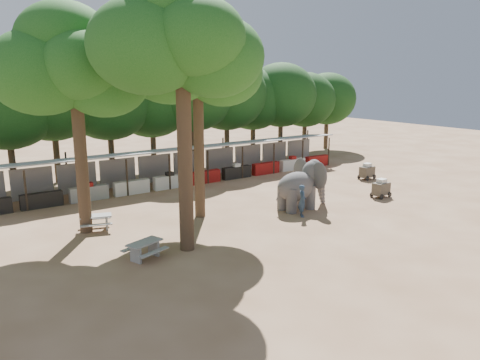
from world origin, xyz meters
TOP-DOWN VIEW (x-y plane):
  - ground at (0.00, 0.00)m, footprint 100.00×100.00m
  - vendor_stalls at (-0.00, 13.84)m, footprint 28.00×2.99m
  - yard_tree_left at (-9.13, 7.19)m, footprint 7.10×6.90m
  - yard_tree_center at (-6.13, 2.19)m, footprint 7.10×6.90m
  - yard_tree_back at (-3.13, 6.19)m, footprint 7.10×6.90m
  - backdrop_trees at (0.00, 19.00)m, footprint 46.46×5.95m
  - elephant at (2.76, 4.02)m, footprint 3.65×2.82m
  - handler at (1.64, 2.76)m, footprint 0.71×0.78m
  - picnic_table_near at (-8.03, 2.03)m, footprint 1.90×1.81m
  - picnic_table_far at (-8.49, 7.01)m, footprint 1.87×1.77m
  - cart_front at (8.62, 2.96)m, footprint 1.30×0.91m
  - cart_back at (12.09, 7.05)m, footprint 1.31×0.92m

SIDE VIEW (x-z plane):
  - ground at x=0.00m, z-range 0.00..0.00m
  - picnic_table_near at x=-8.03m, z-range 0.12..0.89m
  - picnic_table_far at x=-8.49m, z-range 0.12..0.89m
  - cart_front at x=8.62m, z-range -0.01..1.20m
  - cart_back at x=12.09m, z-range -0.01..1.21m
  - handler at x=1.64m, z-range 0.00..1.80m
  - vendor_stalls at x=0.00m, z-range -0.22..2.58m
  - elephant at x=2.76m, z-range 0.00..2.82m
  - backdrop_trees at x=0.00m, z-range 1.35..9.68m
  - yard_tree_left at x=-9.13m, z-range 2.69..13.71m
  - yard_tree_back at x=-3.13m, z-range 2.86..14.22m
  - yard_tree_center at x=-6.13m, z-range 3.19..15.23m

